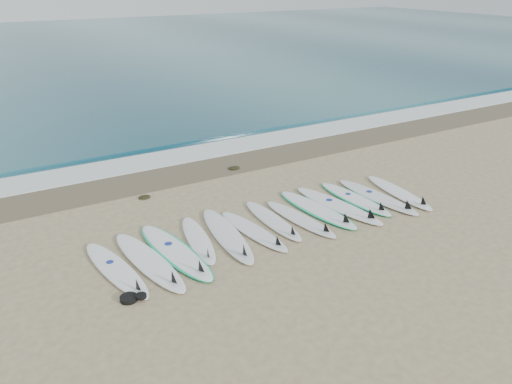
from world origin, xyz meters
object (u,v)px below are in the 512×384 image
surfboard_0 (117,270)px  surfboard_6 (274,221)px  leash_coil (132,298)px  surfboard_12 (400,193)px

surfboard_0 → surfboard_6: (3.80, 0.28, -0.01)m
leash_coil → surfboard_6: bearing=18.7°
surfboard_0 → surfboard_6: 3.81m
surfboard_12 → leash_coil: bearing=-167.2°
surfboard_0 → surfboard_12: (7.57, -0.02, -0.00)m
surfboard_12 → surfboard_0: bearing=-174.8°
surfboard_0 → leash_coil: bearing=-100.8°
surfboard_6 → leash_coil: (-3.82, -1.30, -0.00)m
surfboard_0 → surfboard_12: size_ratio=1.03×
surfboard_6 → leash_coil: bearing=-160.8°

